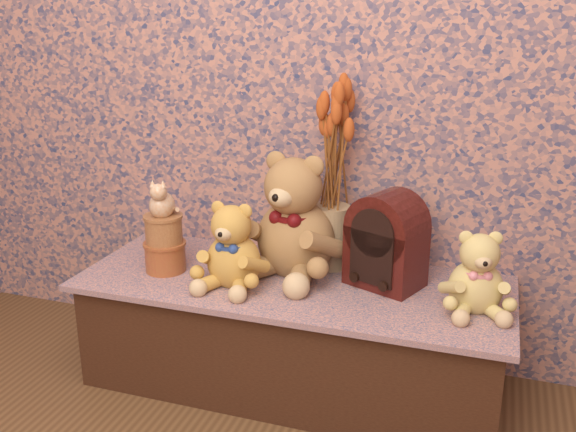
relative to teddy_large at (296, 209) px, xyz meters
name	(u,v)px	position (x,y,z in m)	size (l,w,h in m)	color
display_shelf	(293,332)	(0.02, -0.08, -0.41)	(1.42, 0.57, 0.38)	#384874
teddy_large	(296,209)	(0.00, 0.00, 0.00)	(0.35, 0.42, 0.44)	#9E6A3D
teddy_medium	(233,240)	(-0.16, -0.16, -0.07)	(0.24, 0.28, 0.30)	gold
teddy_small	(477,267)	(0.60, -0.11, -0.09)	(0.21, 0.25, 0.27)	#DABC67
cathedral_radio	(387,239)	(0.31, -0.02, -0.07)	(0.23, 0.16, 0.31)	#340D09
ceramic_vase	(331,236)	(0.10, 0.08, -0.11)	(0.13, 0.13, 0.22)	tan
dried_stalks	(333,139)	(0.10, 0.08, 0.23)	(0.24, 0.24, 0.46)	#BC4E1E
biscuit_tin_lower	(165,257)	(-0.43, -0.14, -0.17)	(0.14, 0.14, 0.10)	#AD7732
biscuit_tin_upper	(164,230)	(-0.43, -0.14, -0.07)	(0.12, 0.12, 0.10)	tan
cat_figurine	(162,197)	(-0.43, -0.14, 0.04)	(0.10, 0.11, 0.13)	silver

